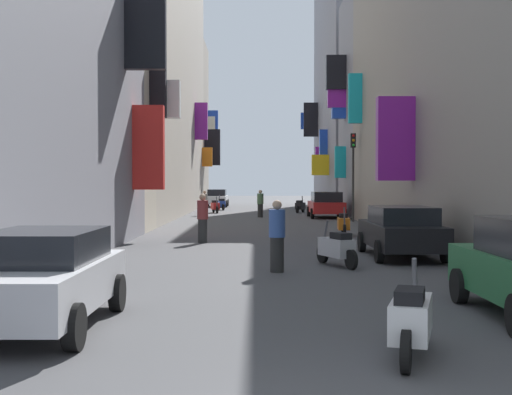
{
  "coord_description": "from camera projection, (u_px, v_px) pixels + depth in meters",
  "views": [
    {
      "loc": [
        -0.5,
        -3.94,
        2.09
      ],
      "look_at": [
        -0.6,
        28.31,
        1.35
      ],
      "focal_mm": 47.25,
      "sensor_mm": 36.0,
      "label": 1
    }
  ],
  "objects": [
    {
      "name": "scooter_black",
      "position": [
        302.0,
        206.0,
        45.94
      ],
      "size": [
        0.79,
        1.76,
        1.13
      ],
      "color": "black",
      "rests_on": "ground"
    },
    {
      "name": "parked_car_white",
      "position": [
        219.0,
        198.0,
        57.23
      ],
      "size": [
        1.87,
        4.5,
        1.48
      ],
      "color": "white",
      "rests_on": "ground"
    },
    {
      "name": "scooter_silver",
      "position": [
        339.0,
        248.0,
        16.69
      ],
      "size": [
        0.85,
        1.83,
        1.13
      ],
      "color": "#ADADB2",
      "rests_on": "ground"
    },
    {
      "name": "pedestrian_mid_street",
      "position": [
        262.0,
        204.0,
        39.93
      ],
      "size": [
        0.53,
        0.53,
        1.63
      ],
      "color": "#252525",
      "rests_on": "ground"
    },
    {
      "name": "building_left_mid_b",
      "position": [
        143.0,
        65.0,
        43.88
      ],
      "size": [
        6.93,
        27.47,
        19.45
      ],
      "color": "#B2A899",
      "rests_on": "ground"
    },
    {
      "name": "pedestrian_near_right",
      "position": [
        279.0,
        236.0,
        15.61
      ],
      "size": [
        0.52,
        0.52,
        1.67
      ],
      "color": "#242424",
      "rests_on": "ground"
    },
    {
      "name": "building_right_mid_c",
      "position": [
        362.0,
        84.0,
        54.96
      ],
      "size": [
        7.4,
        17.53,
        20.3
      ],
      "color": "gray",
      "rests_on": "ground"
    },
    {
      "name": "pedestrian_near_left",
      "position": [
        207.0,
        203.0,
        42.32
      ],
      "size": [
        0.54,
        0.54,
        1.57
      ],
      "color": "black",
      "rests_on": "ground"
    },
    {
      "name": "traffic_light_near_corner",
      "position": [
        355.0,
        162.0,
        35.59
      ],
      "size": [
        0.26,
        0.34,
        4.67
      ],
      "color": "#2D2D2D",
      "rests_on": "ground"
    },
    {
      "name": "pedestrian_crossing",
      "position": [
        205.0,
        219.0,
        23.11
      ],
      "size": [
        0.45,
        0.45,
        1.68
      ],
      "color": "#2C2C2C",
      "rests_on": "ground"
    },
    {
      "name": "building_left_mid_c",
      "position": [
        175.0,
        125.0,
        60.75
      ],
      "size": [
        7.37,
        6.17,
        14.45
      ],
      "color": "#9E9384",
      "rests_on": "ground"
    },
    {
      "name": "scooter_orange",
      "position": [
        346.0,
        224.0,
        26.35
      ],
      "size": [
        0.53,
        1.99,
        1.13
      ],
      "color": "orange",
      "rests_on": "ground"
    },
    {
      "name": "scooter_white",
      "position": [
        413.0,
        318.0,
        8.02
      ],
      "size": [
        0.77,
        1.93,
        1.13
      ],
      "color": "silver",
      "rests_on": "ground"
    },
    {
      "name": "parked_car_red",
      "position": [
        328.0,
        204.0,
        39.58
      ],
      "size": [
        2.03,
        4.26,
        1.52
      ],
      "color": "#B21E1E",
      "rests_on": "ground"
    },
    {
      "name": "ground_plane",
      "position": [
        268.0,
        224.0,
        33.98
      ],
      "size": [
        140.0,
        140.0,
        0.0
      ],
      "primitive_type": "plane",
      "color": "#424244"
    },
    {
      "name": "parked_car_silver",
      "position": [
        43.0,
        276.0,
        9.64
      ],
      "size": [
        1.87,
        3.91,
        1.39
      ],
      "color": "#B7B7BC",
      "rests_on": "ground"
    },
    {
      "name": "scooter_red",
      "position": [
        217.0,
        206.0,
        45.75
      ],
      "size": [
        0.69,
        1.81,
        1.13
      ],
      "color": "red",
      "rests_on": "ground"
    },
    {
      "name": "scooter_blue",
      "position": [
        223.0,
        204.0,
        50.49
      ],
      "size": [
        0.75,
        1.8,
        1.13
      ],
      "color": "#2D4CAD",
      "rests_on": "ground"
    },
    {
      "name": "building_right_mid_a",
      "position": [
        396.0,
        106.0,
        41.45
      ],
      "size": [
        7.22,
        6.71,
        13.61
      ],
      "color": "gray",
      "rests_on": "ground"
    },
    {
      "name": "parked_car_black",
      "position": [
        403.0,
        230.0,
        18.69
      ],
      "size": [
        1.9,
        4.33,
        1.42
      ],
      "color": "black",
      "rests_on": "ground"
    }
  ]
}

